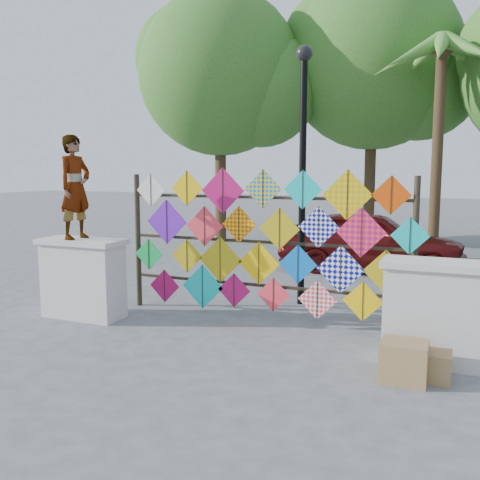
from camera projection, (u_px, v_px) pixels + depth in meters
The scene contains 12 objects.
ground at pixel (242, 333), 7.85m from camera, with size 80.00×80.00×0.00m, color gray.
parapet_left at pixel (83, 278), 8.61m from camera, with size 1.40×0.65×1.28m.
parapet_right at pixel (439, 312), 6.54m from camera, with size 1.40×0.65×1.28m.
kite_rack at pixel (266, 244), 8.32m from camera, with size 4.91×0.24×2.42m.
tree_west at pixel (223, 75), 17.08m from camera, with size 5.85×5.20×8.01m.
tree_mid at pixel (377, 63), 17.12m from camera, with size 6.30×5.60×8.61m.
palm_tree at pixel (441, 68), 13.66m from camera, with size 3.62×3.62×5.83m.
vendor_woman at pixel (75, 187), 8.45m from camera, with size 0.60×0.39×1.64m, color #99999E.
sedan at pixel (371, 241), 12.54m from camera, with size 1.70×4.22×1.44m, color #4D0D0E.
lamppost at pixel (303, 151), 9.20m from camera, with size 0.28×0.28×4.46m.
cardboard_box_near at pixel (404, 361), 6.05m from camera, with size 0.52×0.46×0.46m, color #9A734A.
cardboard_box_far at pixel (433, 366), 6.07m from camera, with size 0.40×0.37×0.33m, color #9A734A.
Camera 1 is at (2.91, -7.02, 2.39)m, focal length 40.00 mm.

